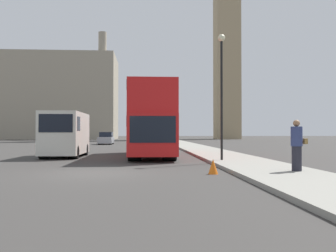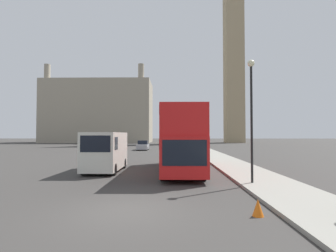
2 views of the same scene
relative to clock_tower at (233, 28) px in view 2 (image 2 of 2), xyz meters
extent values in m
plane|color=#383533|center=(-21.03, -72.25, -36.03)|extent=(300.00, 300.00, 0.00)
cube|color=gray|center=(-14.42, -72.25, -35.95)|extent=(3.24, 120.00, 0.15)
cube|color=tan|center=(0.00, 0.00, -11.05)|extent=(5.50, 5.50, 49.95)
cube|color=#9E937F|center=(-42.70, 2.64, -26.33)|extent=(33.28, 14.88, 19.38)
cylinder|color=#9E937F|center=(-56.84, -3.69, -14.51)|extent=(1.79, 1.79, 4.26)
cylinder|color=#9E937F|center=(-28.55, -3.69, -14.51)|extent=(1.79, 1.79, 4.26)
cube|color=red|center=(-18.81, -62.68, -34.62)|extent=(2.58, 10.64, 2.21)
cube|color=red|center=(-18.81, -62.68, -32.62)|extent=(2.58, 10.42, 1.78)
cube|color=black|center=(-18.81, -62.68, -33.94)|extent=(2.62, 10.21, 0.55)
cube|color=black|center=(-18.81, -62.68, -32.11)|extent=(2.62, 10.00, 0.55)
cube|color=black|center=(-18.81, -68.01, -34.35)|extent=(2.27, 0.03, 1.32)
cylinder|color=black|center=(-19.74, -66.40, -35.47)|extent=(0.72, 1.12, 1.12)
cylinder|color=black|center=(-17.88, -66.40, -35.47)|extent=(0.72, 1.12, 1.12)
cylinder|color=black|center=(-19.74, -58.95, -35.47)|extent=(0.72, 1.12, 1.12)
cylinder|color=black|center=(-17.88, -58.95, -35.47)|extent=(0.72, 1.12, 1.12)
cube|color=silver|center=(-24.13, -62.86, -34.55)|extent=(2.18, 5.10, 2.54)
cube|color=black|center=(-24.13, -65.43, -33.99)|extent=(1.85, 0.02, 1.02)
cube|color=black|center=(-24.13, -64.52, -33.99)|extent=(2.21, 0.92, 0.81)
cylinder|color=black|center=(-24.94, -64.60, -35.65)|extent=(0.55, 0.75, 0.75)
cylinder|color=black|center=(-23.31, -64.60, -35.65)|extent=(0.55, 0.75, 0.75)
cylinder|color=black|center=(-24.94, -61.13, -35.65)|extent=(0.55, 0.75, 0.75)
cylinder|color=black|center=(-23.31, -61.13, -35.65)|extent=(0.55, 0.75, 0.75)
cylinder|color=black|center=(-15.35, -67.85, -32.89)|extent=(0.12, 0.12, 5.96)
sphere|color=beige|center=(-15.35, -67.85, -29.73)|extent=(0.36, 0.36, 0.36)
cube|color=#99999E|center=(-24.20, -37.78, -35.48)|extent=(1.74, 4.55, 0.79)
cube|color=black|center=(-24.20, -37.67, -34.76)|extent=(1.56, 2.18, 0.64)
cylinder|color=black|center=(-24.88, -39.24, -35.72)|extent=(0.38, 0.62, 0.62)
cylinder|color=black|center=(-23.52, -39.24, -35.72)|extent=(0.38, 0.62, 0.62)
cylinder|color=black|center=(-24.88, -36.32, -35.72)|extent=(0.38, 0.62, 0.62)
cylinder|color=black|center=(-23.52, -36.32, -35.72)|extent=(0.38, 0.62, 0.62)
cone|color=orange|center=(-16.71, -72.86, -35.75)|extent=(0.36, 0.36, 0.55)
camera|label=1|loc=(-19.20, -86.40, -34.51)|focal=40.00mm
camera|label=2|loc=(-19.48, -81.34, -33.40)|focal=28.00mm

